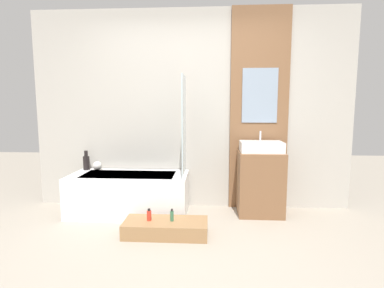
{
  "coord_description": "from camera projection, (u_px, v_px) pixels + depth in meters",
  "views": [
    {
      "loc": [
        0.26,
        -2.41,
        1.35
      ],
      "look_at": [
        0.07,
        0.72,
        0.96
      ],
      "focal_mm": 28.0,
      "sensor_mm": 36.0,
      "label": 1
    }
  ],
  "objects": [
    {
      "name": "ground_plane",
      "position": [
        179.0,
        265.0,
        2.57
      ],
      "size": [
        12.0,
        12.0,
        0.0
      ],
      "primitive_type": "plane",
      "color": "#A39989"
    },
    {
      "name": "wall_tiled_back",
      "position": [
        191.0,
        110.0,
        3.97
      ],
      "size": [
        4.2,
        0.06,
        2.6
      ],
      "primitive_type": "cube",
      "color": "#B7B2A8",
      "rests_on": "ground_plane"
    },
    {
      "name": "wall_wood_accent",
      "position": [
        259.0,
        109.0,
        3.87
      ],
      "size": [
        0.74,
        0.04,
        2.6
      ],
      "color": "brown",
      "rests_on": "ground_plane"
    },
    {
      "name": "bathtub",
      "position": [
        129.0,
        194.0,
        3.77
      ],
      "size": [
        1.46,
        0.66,
        0.51
      ],
      "color": "white",
      "rests_on": "ground_plane"
    },
    {
      "name": "glass_shower_screen",
      "position": [
        184.0,
        127.0,
        3.55
      ],
      "size": [
        0.01,
        0.46,
        1.21
      ],
      "primitive_type": "cube",
      "color": "silver",
      "rests_on": "bathtub"
    },
    {
      "name": "wooden_step_bench",
      "position": [
        166.0,
        228.0,
        3.16
      ],
      "size": [
        0.88,
        0.37,
        0.16
      ],
      "primitive_type": "cube",
      "color": "#997047",
      "rests_on": "ground_plane"
    },
    {
      "name": "vanity_cabinet",
      "position": [
        260.0,
        183.0,
        3.74
      ],
      "size": [
        0.55,
        0.45,
        0.79
      ],
      "primitive_type": "cube",
      "color": "brown",
      "rests_on": "ground_plane"
    },
    {
      "name": "sink",
      "position": [
        261.0,
        147.0,
        3.69
      ],
      "size": [
        0.51,
        0.34,
        0.25
      ],
      "color": "white",
      "rests_on": "vanity_cabinet"
    },
    {
      "name": "vase_tall_dark",
      "position": [
        86.0,
        162.0,
        4.0
      ],
      "size": [
        0.08,
        0.08,
        0.26
      ],
      "color": "black",
      "rests_on": "bathtub"
    },
    {
      "name": "vase_round_light",
      "position": [
        97.0,
        166.0,
        3.98
      ],
      "size": [
        0.12,
        0.12,
        0.12
      ],
      "primitive_type": "sphere",
      "color": "silver",
      "rests_on": "bathtub"
    },
    {
      "name": "bottle_soap_primary",
      "position": [
        149.0,
        215.0,
        3.15
      ],
      "size": [
        0.05,
        0.05,
        0.13
      ],
      "color": "red",
      "rests_on": "wooden_step_bench"
    },
    {
      "name": "bottle_soap_secondary",
      "position": [
        172.0,
        216.0,
        3.14
      ],
      "size": [
        0.04,
        0.04,
        0.13
      ],
      "color": "#38704C",
      "rests_on": "wooden_step_bench"
    }
  ]
}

